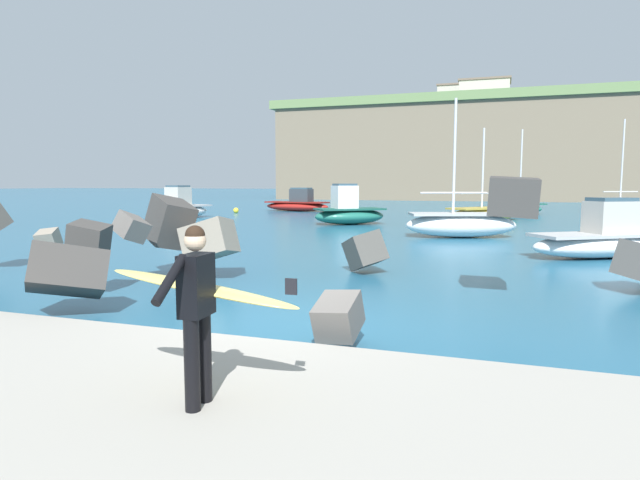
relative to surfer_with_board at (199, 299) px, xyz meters
name	(u,v)px	position (x,y,z in m)	size (l,w,h in m)	color
ground_plane	(294,322)	(-0.59, 4.00, -1.28)	(400.00, 400.00, 0.00)	#235B7A
walkway_path	(152,405)	(-0.59, 0.00, -1.16)	(48.00, 4.40, 0.24)	#9E998E
breakwater_jetty	(143,234)	(-5.73, 6.71, -0.14)	(28.91, 8.17, 2.65)	#4C4944
surfer_with_board	(199,299)	(0.00, 0.00, 0.00)	(2.11, 1.20, 1.78)	black
boat_near_left	(602,239)	(5.87, 14.78, -0.67)	(4.96, 4.00, 1.95)	white
boat_near_centre	(298,204)	(-13.89, 38.50, -0.65)	(6.22, 2.72, 2.02)	maroon
boat_near_right	(461,224)	(1.06, 20.01, -0.68)	(5.19, 3.24, 6.08)	white
boat_mid_left	(486,213)	(1.82, 31.43, -0.79)	(5.31, 5.81, 5.85)	#EAC64C
boat_mid_centre	(624,208)	(11.60, 41.97, -0.77)	(5.11, 3.88, 7.21)	white
boat_mid_right	(181,208)	(-18.14, 27.35, -0.59)	(2.79, 4.76, 2.25)	white
boat_far_centre	(516,207)	(3.82, 41.71, -0.79)	(4.78, 6.13, 6.63)	#1E6656
boat_far_right	(349,212)	(-5.73, 25.69, -0.54)	(4.62, 4.22, 2.38)	#1E6656
mooring_buoy_inner	(236,210)	(-17.54, 34.17, -1.06)	(0.44, 0.44, 0.44)	yellow
mooring_buoy_middle	(496,217)	(2.39, 31.54, -1.06)	(0.44, 0.44, 0.44)	#E54C1E
headland_bluff	(543,153)	(8.59, 90.20, 5.94)	(77.38, 42.50, 14.40)	#756651
station_building_west	(456,101)	(-5.74, 95.75, 15.72)	(6.26, 6.63, 5.16)	#B2ADA3
station_building_central	(484,95)	(-0.63, 88.29, 15.38)	(8.06, 6.32, 4.49)	#B2ADA3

